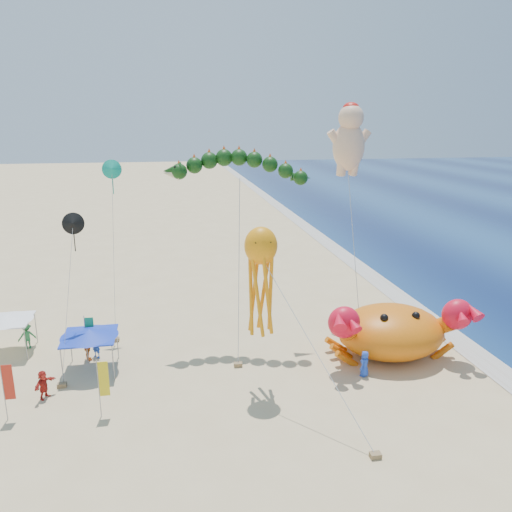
{
  "coord_description": "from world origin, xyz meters",
  "views": [
    {
      "loc": [
        -7.31,
        -27.65,
        14.73
      ],
      "look_at": [
        -2.0,
        2.0,
        6.5
      ],
      "focal_mm": 35.0,
      "sensor_mm": 36.0,
      "label": 1
    }
  ],
  "objects_px": {
    "octopus_kite": "(261,273)",
    "canopy_blue": "(89,333)",
    "cherub_kite": "(349,138)",
    "canopy_white": "(7,318)",
    "crab_inflatable": "(392,330)",
    "dragon_kite": "(238,171)"
  },
  "relations": [
    {
      "from": "octopus_kite",
      "to": "canopy_blue",
      "type": "bearing_deg",
      "value": 160.11
    },
    {
      "from": "crab_inflatable",
      "to": "octopus_kite",
      "type": "xyz_separation_m",
      "value": [
        -8.9,
        -2.15,
        4.96
      ]
    },
    {
      "from": "crab_inflatable",
      "to": "canopy_white",
      "type": "relative_size",
      "value": 2.91
    },
    {
      "from": "canopy_white",
      "to": "cherub_kite",
      "type": "bearing_deg",
      "value": 7.8
    },
    {
      "from": "cherub_kite",
      "to": "canopy_white",
      "type": "xyz_separation_m",
      "value": [
        -23.84,
        -3.27,
        -11.05
      ]
    },
    {
      "from": "dragon_kite",
      "to": "cherub_kite",
      "type": "relative_size",
      "value": 0.79
    },
    {
      "from": "octopus_kite",
      "to": "canopy_white",
      "type": "height_order",
      "value": "octopus_kite"
    },
    {
      "from": "octopus_kite",
      "to": "canopy_blue",
      "type": "xyz_separation_m",
      "value": [
        -9.78,
        3.54,
        -4.31
      ]
    },
    {
      "from": "crab_inflatable",
      "to": "dragon_kite",
      "type": "xyz_separation_m",
      "value": [
        -9.21,
        4.42,
        9.77
      ]
    },
    {
      "from": "cherub_kite",
      "to": "canopy_blue",
      "type": "relative_size",
      "value": 4.71
    },
    {
      "from": "cherub_kite",
      "to": "canopy_blue",
      "type": "xyz_separation_m",
      "value": [
        -18.26,
        -6.71,
        -11.05
      ]
    },
    {
      "from": "dragon_kite",
      "to": "octopus_kite",
      "type": "distance_m",
      "value": 8.16
    },
    {
      "from": "canopy_blue",
      "to": "canopy_white",
      "type": "bearing_deg",
      "value": 148.32
    },
    {
      "from": "crab_inflatable",
      "to": "cherub_kite",
      "type": "xyz_separation_m",
      "value": [
        -0.42,
        8.1,
        11.69
      ]
    },
    {
      "from": "octopus_kite",
      "to": "crab_inflatable",
      "type": "bearing_deg",
      "value": 13.6
    },
    {
      "from": "dragon_kite",
      "to": "canopy_white",
      "type": "relative_size",
      "value": 3.94
    },
    {
      "from": "crab_inflatable",
      "to": "canopy_white",
      "type": "height_order",
      "value": "crab_inflatable"
    },
    {
      "from": "crab_inflatable",
      "to": "canopy_white",
      "type": "bearing_deg",
      "value": 168.73
    },
    {
      "from": "dragon_kite",
      "to": "canopy_white",
      "type": "xyz_separation_m",
      "value": [
        -15.06,
        0.41,
        -9.13
      ]
    },
    {
      "from": "dragon_kite",
      "to": "cherub_kite",
      "type": "distance_m",
      "value": 9.71
    },
    {
      "from": "crab_inflatable",
      "to": "octopus_kite",
      "type": "bearing_deg",
      "value": -166.4
    },
    {
      "from": "crab_inflatable",
      "to": "dragon_kite",
      "type": "height_order",
      "value": "dragon_kite"
    }
  ]
}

